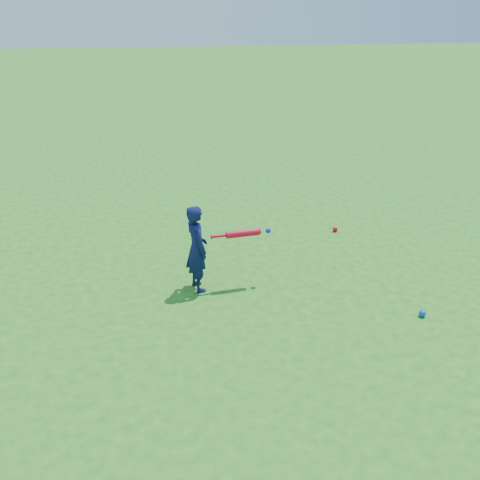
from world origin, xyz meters
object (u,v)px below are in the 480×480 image
(ground_ball_red, at_px, (335,229))
(ground_ball_blue, at_px, (422,314))
(child, at_px, (197,248))
(bat_swing, at_px, (245,233))

(ground_ball_red, distance_m, ground_ball_blue, 2.36)
(ground_ball_red, xyz_separation_m, ground_ball_blue, (0.13, -2.35, 0.00))
(child, relative_size, bat_swing, 1.44)
(ground_ball_blue, relative_size, bat_swing, 0.11)
(ground_ball_red, distance_m, bat_swing, 2.14)
(ground_ball_red, bearing_deg, child, -147.69)
(ground_ball_red, height_order, bat_swing, bat_swing)
(child, bearing_deg, ground_ball_blue, -129.93)
(ground_ball_red, relative_size, bat_swing, 0.11)
(child, xyz_separation_m, ground_ball_red, (2.11, 1.34, -0.46))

